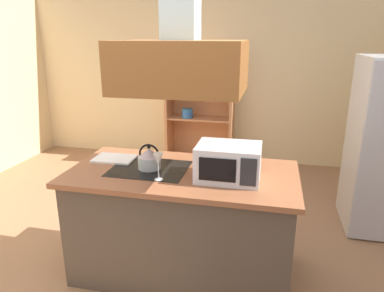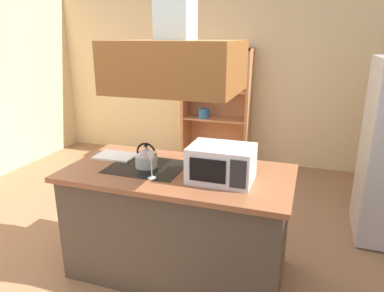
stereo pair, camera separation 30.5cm
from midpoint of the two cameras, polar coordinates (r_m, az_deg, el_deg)
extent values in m
plane|color=#966947|center=(3.24, -8.18, -18.97)|extent=(7.80, 7.80, 0.00)
cube|color=beige|center=(5.54, 2.39, 11.54)|extent=(6.00, 0.12, 2.70)
cube|color=#4E4033|center=(2.97, -4.54, -12.60)|extent=(1.70, 0.83, 0.86)
cube|color=brown|center=(2.78, -4.76, -4.52)|extent=(1.78, 0.91, 0.04)
cube|color=black|center=(2.85, -9.90, -3.63)|extent=(0.60, 0.48, 0.00)
cube|color=brown|center=(2.58, -5.22, 12.62)|extent=(0.90, 0.70, 0.36)
cube|color=#C07D4F|center=(5.53, -5.33, 6.46)|extent=(0.04, 0.40, 1.74)
cube|color=#C07D4F|center=(5.31, 4.84, 6.03)|extent=(0.04, 0.40, 1.74)
cube|color=#C07D4F|center=(5.30, -0.37, 15.40)|extent=(1.02, 0.40, 0.03)
cube|color=#C07D4F|center=(5.62, -0.33, -2.08)|extent=(1.02, 0.40, 0.08)
cube|color=#C07D4F|center=(5.58, 0.10, 6.64)|extent=(1.02, 0.02, 1.74)
cube|color=#C07D4F|center=(5.44, -0.34, 4.47)|extent=(0.94, 0.36, 0.02)
cube|color=#C07D4F|center=(5.36, -0.35, 9.02)|extent=(0.94, 0.36, 0.02)
cylinder|color=teal|center=(5.43, -2.36, 4.83)|extent=(0.18, 0.18, 0.05)
cylinder|color=#2F60AC|center=(5.42, -2.37, 5.29)|extent=(0.17, 0.17, 0.05)
cylinder|color=teal|center=(5.41, -2.37, 5.76)|extent=(0.16, 0.16, 0.05)
cylinder|color=silver|center=(5.28, 0.86, 9.69)|extent=(0.01, 0.01, 0.12)
cone|color=silver|center=(5.27, 0.86, 10.77)|extent=(0.07, 0.07, 0.08)
cylinder|color=silver|center=(5.25, 2.63, 9.63)|extent=(0.01, 0.01, 0.12)
cone|color=silver|center=(5.24, 2.64, 10.71)|extent=(0.07, 0.07, 0.08)
cylinder|color=#B8C1BD|center=(2.84, -9.95, -2.67)|extent=(0.18, 0.18, 0.10)
cone|color=#BDB1B6|center=(2.81, -10.03, -1.12)|extent=(0.17, 0.17, 0.06)
sphere|color=black|center=(2.80, -10.08, -0.21)|extent=(0.03, 0.03, 0.03)
torus|color=black|center=(2.82, -10.02, -1.38)|extent=(0.17, 0.02, 0.17)
cube|color=white|center=(3.12, -15.13, -2.02)|extent=(0.35, 0.25, 0.02)
cube|color=silver|center=(2.58, 2.53, -2.66)|extent=(0.46, 0.34, 0.26)
cube|color=black|center=(2.43, 0.50, -3.94)|extent=(0.26, 0.01, 0.17)
cube|color=#262628|center=(2.39, 5.47, -4.33)|extent=(0.11, 0.01, 0.20)
cylinder|color=silver|center=(2.63, -8.71, -5.44)|extent=(0.06, 0.06, 0.01)
cylinder|color=silver|center=(2.60, -8.77, -4.26)|extent=(0.01, 0.01, 0.11)
cone|color=silver|center=(2.57, -8.87, -2.19)|extent=(0.08, 0.08, 0.09)
camera|label=1|loc=(0.15, -92.86, -0.90)|focal=33.12mm
camera|label=2|loc=(0.15, 87.14, 0.90)|focal=33.12mm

